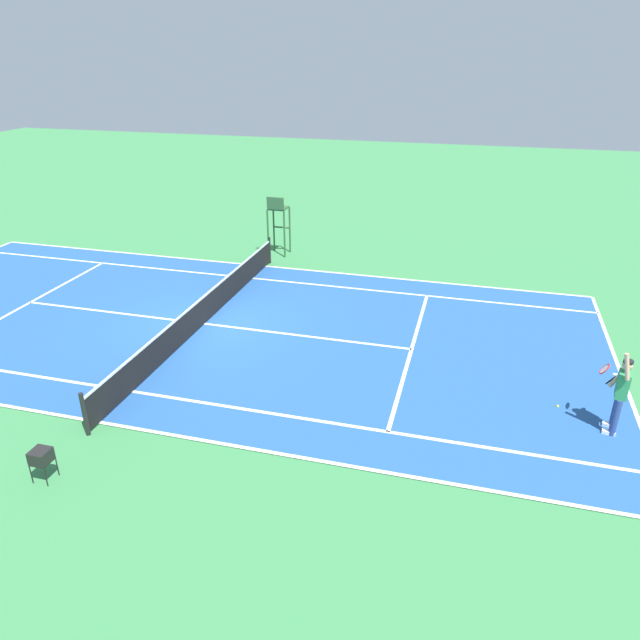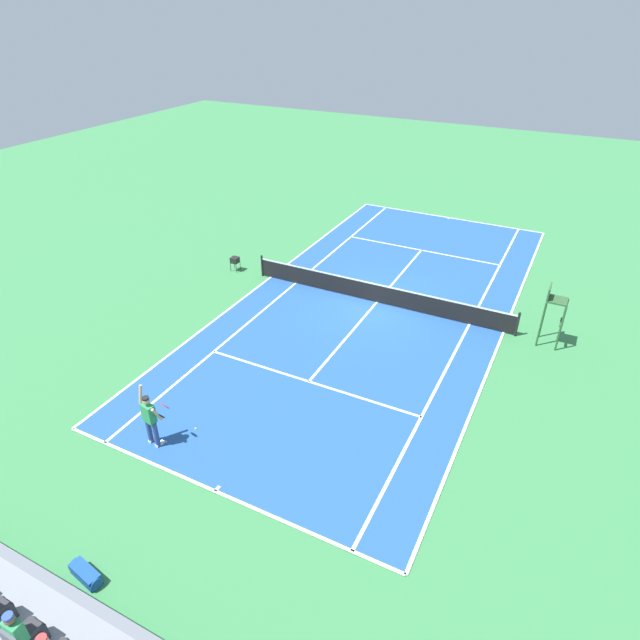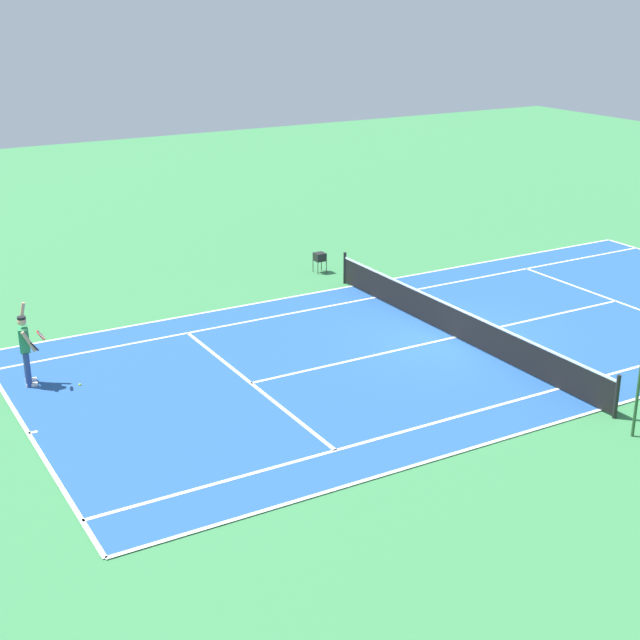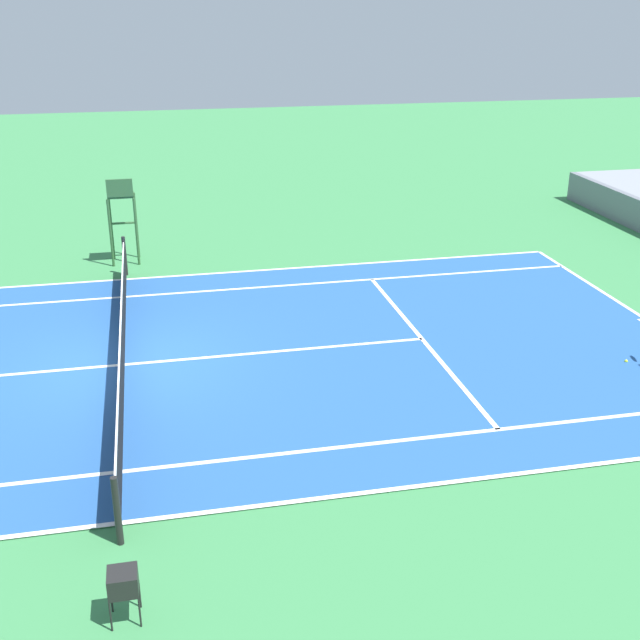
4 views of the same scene
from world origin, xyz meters
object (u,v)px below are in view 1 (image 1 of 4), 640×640
Objects in this scene: tennis_player at (620,393)px; umpire_chair at (278,218)px; ball_hopper at (41,456)px; tennis_ball at (558,406)px.

umpire_chair is at bearing -131.16° from tennis_player.
umpire_chair is 3.49× the size of ball_hopper.
ball_hopper is at bearing -66.93° from tennis_player.
umpire_chair is 14.56m from ball_hopper.
umpire_chair is (-9.79, -11.20, 0.56)m from tennis_player.
tennis_player is at bearing 48.84° from umpire_chair.
umpire_chair reaches higher than ball_hopper.
umpire_chair reaches higher than tennis_player.
tennis_player is at bearing 56.78° from tennis_ball.
tennis_player is 14.89m from umpire_chair.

